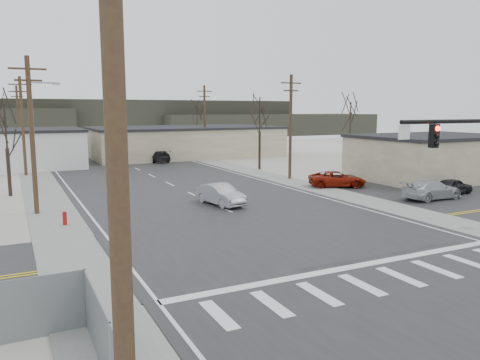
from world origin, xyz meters
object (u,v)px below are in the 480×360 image
at_px(car_parked_silver, 432,190).
at_px(car_parked_dark_a, 453,186).
at_px(car_far_b, 82,150).
at_px(car_parked_red, 337,179).
at_px(sedan_crossing, 221,194).
at_px(car_far_a, 157,155).
at_px(fire_hydrant, 65,218).

bearing_deg(car_parked_silver, car_parked_dark_a, -77.59).
bearing_deg(car_far_b, car_parked_dark_a, -52.02).
height_order(car_far_b, car_parked_red, car_parked_red).
bearing_deg(car_far_b, car_parked_silver, -55.52).
bearing_deg(sedan_crossing, car_parked_red, 1.46).
xyz_separation_m(car_far_a, car_parked_red, (8.41, -26.60, -0.15)).
xyz_separation_m(sedan_crossing, car_far_b, (-3.38, 44.30, -0.06)).
relative_size(sedan_crossing, car_parked_silver, 0.89).
xyz_separation_m(fire_hydrant, car_parked_dark_a, (28.83, -2.91, 0.22)).
xyz_separation_m(fire_hydrant, car_far_b, (7.16, 45.73, 0.26)).
relative_size(car_parked_red, car_parked_dark_a, 1.31).
bearing_deg(car_parked_dark_a, fire_hydrant, 76.90).
bearing_deg(car_far_a, car_parked_silver, 106.80).
height_order(car_parked_red, car_parked_dark_a, car_parked_red).
distance_m(sedan_crossing, car_far_a, 29.49).
height_order(car_far_a, car_far_b, car_far_a).
bearing_deg(car_far_a, car_parked_dark_a, 111.93).
xyz_separation_m(fire_hydrant, sedan_crossing, (10.54, 1.44, 0.32)).
distance_m(sedan_crossing, car_parked_dark_a, 18.79).
distance_m(car_far_a, car_parked_dark_a, 36.54).
distance_m(car_far_a, car_parked_silver, 36.10).
bearing_deg(fire_hydrant, car_parked_silver, -8.09).
bearing_deg(car_parked_silver, fire_hydrant, 81.37).
distance_m(sedan_crossing, car_parked_red, 12.56).
bearing_deg(car_far_a, sedan_crossing, 81.16).
relative_size(sedan_crossing, car_far_b, 1.13).
bearing_deg(car_parked_silver, car_parked_red, 19.40).
relative_size(car_far_b, car_parked_red, 0.80).
relative_size(sedan_crossing, car_far_a, 0.79).
bearing_deg(car_parked_dark_a, car_parked_silver, 95.61).
xyz_separation_m(fire_hydrant, car_far_a, (14.42, 30.67, 0.41)).
bearing_deg(sedan_crossing, fire_hydrant, 177.11).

